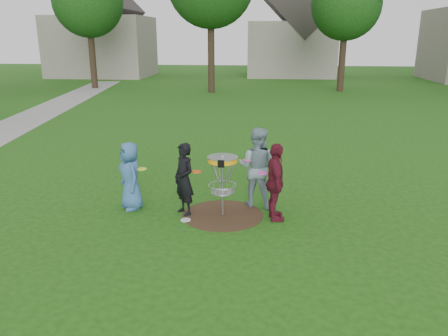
# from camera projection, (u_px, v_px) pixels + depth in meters

# --- Properties ---
(ground) EXTENTS (100.00, 100.00, 0.00)m
(ground) POSITION_uv_depth(u_px,v_px,m) (223.00, 215.00, 9.69)
(ground) COLOR #19470F
(ground) RESTS_ON ground
(dirt_patch) EXTENTS (1.80, 1.80, 0.01)m
(dirt_patch) POSITION_uv_depth(u_px,v_px,m) (223.00, 215.00, 9.69)
(dirt_patch) COLOR #47331E
(dirt_patch) RESTS_ON ground
(concrete_path) EXTENTS (7.75, 39.92, 0.02)m
(concrete_path) POSITION_uv_depth(u_px,v_px,m) (5.00, 130.00, 18.25)
(concrete_path) COLOR #9E9E99
(concrete_path) RESTS_ON ground
(player_blue) EXTENTS (0.84, 0.91, 1.56)m
(player_blue) POSITION_uv_depth(u_px,v_px,m) (131.00, 176.00, 9.86)
(player_blue) COLOR #355F93
(player_blue) RESTS_ON ground
(player_black) EXTENTS (0.68, 0.70, 1.62)m
(player_black) POSITION_uv_depth(u_px,v_px,m) (184.00, 179.00, 9.53)
(player_black) COLOR black
(player_black) RESTS_ON ground
(player_grey) EXTENTS (1.05, 0.91, 1.86)m
(player_grey) POSITION_uv_depth(u_px,v_px,m) (257.00, 167.00, 9.99)
(player_grey) COLOR gray
(player_grey) RESTS_ON ground
(player_maroon) EXTENTS (0.55, 1.04, 1.69)m
(player_maroon) POSITION_uv_depth(u_px,v_px,m) (275.00, 182.00, 9.22)
(player_maroon) COLOR maroon
(player_maroon) RESTS_ON ground
(disc_on_grass) EXTENTS (0.22, 0.22, 0.02)m
(disc_on_grass) POSITION_uv_depth(u_px,v_px,m) (186.00, 220.00, 9.40)
(disc_on_grass) COLOR silver
(disc_on_grass) RESTS_ON ground
(disc_golf_basket) EXTENTS (0.66, 0.67, 1.38)m
(disc_golf_basket) POSITION_uv_depth(u_px,v_px,m) (223.00, 171.00, 9.39)
(disc_golf_basket) COLOR #9EA0A5
(disc_golf_basket) RESTS_ON ground
(held_discs) EXTENTS (2.92, 0.79, 0.20)m
(held_discs) POSITION_uv_depth(u_px,v_px,m) (212.00, 168.00, 9.55)
(held_discs) COLOR yellow
(held_discs) RESTS_ON ground
(house_row) EXTENTS (44.50, 10.65, 11.62)m
(house_row) POSITION_uv_depth(u_px,v_px,m) (312.00, 31.00, 39.49)
(house_row) COLOR gray
(house_row) RESTS_ON ground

